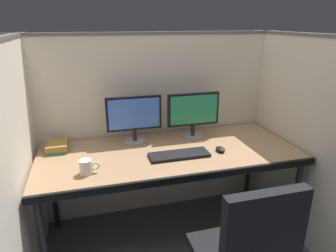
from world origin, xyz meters
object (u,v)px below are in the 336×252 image
at_px(keyboard_main, 179,155).
at_px(computer_mouse, 220,149).
at_px(coffee_mug, 86,167).
at_px(book_stack, 57,146).
at_px(monitor_right, 193,112).
at_px(desk, 170,158).
at_px(monitor_left, 134,116).

bearing_deg(keyboard_main, computer_mouse, 0.01).
height_order(coffee_mug, book_stack, coffee_mug).
distance_m(monitor_right, keyboard_main, 0.45).
xyz_separation_m(desk, monitor_right, (0.26, 0.24, 0.27)).
height_order(monitor_right, coffee_mug, monitor_right).
xyz_separation_m(coffee_mug, book_stack, (-0.20, 0.45, -0.02)).
bearing_deg(keyboard_main, book_stack, 157.24).
bearing_deg(book_stack, monitor_left, -0.16).
relative_size(coffee_mug, book_stack, 0.59).
bearing_deg(keyboard_main, coffee_mug, -171.73).
distance_m(monitor_left, monitor_right, 0.48).
height_order(keyboard_main, coffee_mug, coffee_mug).
bearing_deg(coffee_mug, monitor_left, 49.36).
distance_m(monitor_left, computer_mouse, 0.70).
xyz_separation_m(desk, keyboard_main, (0.04, -0.09, 0.06)).
bearing_deg(monitor_left, desk, -49.89).
height_order(monitor_left, coffee_mug, monitor_left).
bearing_deg(keyboard_main, monitor_right, 56.33).
xyz_separation_m(monitor_left, keyboard_main, (0.26, -0.35, -0.20)).
xyz_separation_m(computer_mouse, book_stack, (-1.16, 0.35, 0.01)).
bearing_deg(coffee_mug, computer_mouse, 5.54).
distance_m(desk, computer_mouse, 0.38).
height_order(monitor_left, monitor_right, same).
xyz_separation_m(keyboard_main, computer_mouse, (0.32, 0.00, 0.01)).
xyz_separation_m(desk, coffee_mug, (-0.60, -0.19, 0.10)).
distance_m(monitor_right, computer_mouse, 0.40).
relative_size(computer_mouse, coffee_mug, 0.76).
bearing_deg(desk, computer_mouse, -14.58).
xyz_separation_m(desk, computer_mouse, (0.36, -0.09, 0.07)).
bearing_deg(book_stack, computer_mouse, -16.92).
distance_m(monitor_left, book_stack, 0.62).
distance_m(monitor_right, book_stack, 1.08).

